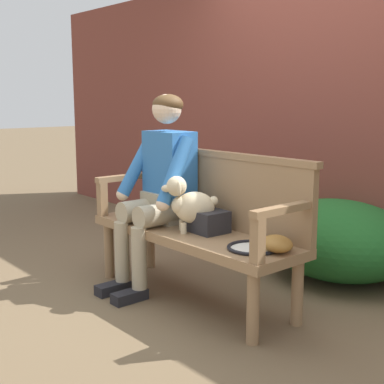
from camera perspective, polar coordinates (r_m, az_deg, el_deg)
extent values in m
plane|color=brown|center=(3.61, 0.00, -11.25)|extent=(40.00, 40.00, 0.00)
cube|color=brown|center=(4.49, 14.81, 8.17)|extent=(8.00, 0.30, 2.38)
ellipsoid|color=#1E5B23|center=(4.06, 15.26, -4.89)|extent=(1.17, 0.97, 0.58)
cube|color=#93704C|center=(3.47, 0.00, -4.55)|extent=(1.60, 0.50, 0.06)
cylinder|color=#93704C|center=(3.99, -8.86, -6.20)|extent=(0.07, 0.07, 0.40)
cylinder|color=#93704C|center=(2.93, 6.54, -12.23)|extent=(0.07, 0.07, 0.40)
cylinder|color=#93704C|center=(4.19, -4.49, -5.32)|extent=(0.07, 0.07, 0.40)
cylinder|color=#93704C|center=(3.20, 11.19, -10.41)|extent=(0.07, 0.07, 0.40)
cube|color=#93704C|center=(3.56, 2.65, 0.08)|extent=(1.60, 0.05, 0.46)
cube|color=#93704C|center=(3.53, 2.69, 4.09)|extent=(1.64, 0.06, 0.04)
cube|color=#93704C|center=(3.92, -9.57, -0.75)|extent=(0.06, 0.06, 0.24)
cube|color=#93704C|center=(4.01, -7.09, 1.57)|extent=(0.06, 0.50, 0.04)
cube|color=#93704C|center=(2.77, 7.02, -5.22)|extent=(0.06, 0.06, 0.24)
cube|color=#93704C|center=(2.89, 9.86, -1.79)|extent=(0.06, 0.50, 0.04)
cube|color=black|center=(3.72, -8.43, -10.12)|extent=(0.10, 0.24, 0.07)
cylinder|color=tan|center=(3.68, -7.48, -6.32)|extent=(0.10, 0.10, 0.41)
cylinder|color=tan|center=(3.70, -5.52, -1.92)|extent=(0.15, 0.32, 0.15)
cube|color=black|center=(3.56, -6.68, -11.01)|extent=(0.10, 0.24, 0.07)
cylinder|color=tan|center=(3.52, -5.67, -7.04)|extent=(0.10, 0.10, 0.41)
cylinder|color=tan|center=(3.55, -3.65, -2.44)|extent=(0.15, 0.32, 0.15)
cube|color=tan|center=(3.71, -2.63, -1.54)|extent=(0.32, 0.24, 0.20)
cube|color=#2D6BB2|center=(3.68, -2.42, 2.47)|extent=(0.34, 0.22, 0.52)
cylinder|color=#2D6BB2|center=(3.78, -5.82, 2.92)|extent=(0.14, 0.33, 0.45)
sphere|color=beige|center=(3.76, -7.42, -0.23)|extent=(0.09, 0.09, 0.09)
cylinder|color=#2D6BB2|center=(3.44, -1.80, 2.28)|extent=(0.14, 0.33, 0.45)
sphere|color=beige|center=(3.39, -3.13, -1.29)|extent=(0.09, 0.09, 0.09)
sphere|color=beige|center=(3.64, -2.72, 8.85)|extent=(0.20, 0.20, 0.20)
ellipsoid|color=#51381E|center=(3.65, -2.59, 9.32)|extent=(0.21, 0.21, 0.14)
cylinder|color=beige|center=(3.46, -1.09, -3.53)|extent=(0.04, 0.04, 0.07)
cylinder|color=beige|center=(3.36, -0.91, -3.91)|extent=(0.04, 0.04, 0.07)
cylinder|color=beige|center=(3.48, 1.44, -3.45)|extent=(0.04, 0.04, 0.07)
cylinder|color=beige|center=(3.39, 1.69, -3.82)|extent=(0.04, 0.04, 0.07)
ellipsoid|color=beige|center=(3.39, 0.28, -1.68)|extent=(0.28, 0.31, 0.21)
sphere|color=beige|center=(3.38, -1.22, -1.44)|extent=(0.12, 0.12, 0.12)
sphere|color=beige|center=(3.35, -1.67, 0.63)|extent=(0.13, 0.13, 0.13)
ellipsoid|color=beige|center=(3.35, -2.65, 0.39)|extent=(0.09, 0.09, 0.05)
ellipsoid|color=beige|center=(3.41, -1.62, 0.64)|extent=(0.05, 0.05, 0.09)
ellipsoid|color=beige|center=(3.30, -1.42, 0.33)|extent=(0.05, 0.05, 0.09)
sphere|color=beige|center=(3.40, 2.32, -0.95)|extent=(0.06, 0.06, 0.06)
torus|color=black|center=(3.05, 6.47, -5.91)|extent=(0.36, 0.36, 0.02)
cylinder|color=silver|center=(3.05, 6.47, -6.04)|extent=(0.25, 0.25, 0.00)
cube|color=black|center=(3.19, 7.78, -5.14)|extent=(0.05, 0.08, 0.02)
cylinder|color=black|center=(3.32, 8.80, -4.59)|extent=(0.09, 0.22, 0.03)
ellipsoid|color=#9E6B2D|center=(3.02, 9.05, -5.47)|extent=(0.28, 0.26, 0.09)
cube|color=#232328|center=(3.42, 1.43, -3.07)|extent=(0.29, 0.21, 0.14)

